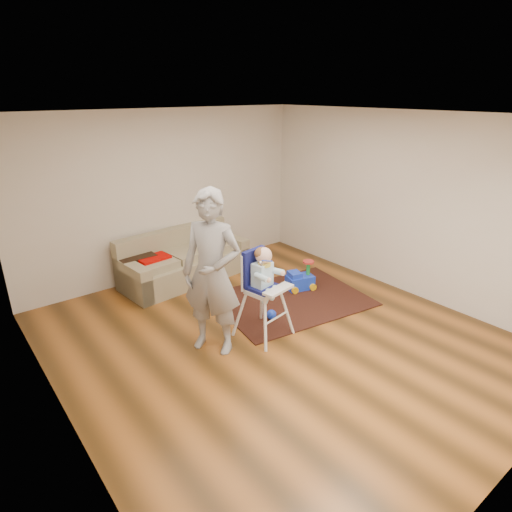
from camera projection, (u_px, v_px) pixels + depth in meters
ground at (275, 338)px, 5.45m from camera, size 5.50×5.50×0.00m
room_envelope at (250, 186)px, 5.16m from camera, size 5.04×5.52×2.72m
sofa at (185, 257)px, 7.00m from camera, size 2.17×1.05×0.81m
side_table at (135, 270)px, 6.78m from camera, size 0.56×0.56×0.56m
area_rug at (291, 299)px, 6.43m from camera, size 2.38×1.92×0.02m
ride_on_toy at (300, 275)px, 6.69m from camera, size 0.48×0.40×0.45m
toy_ball at (271, 315)px, 5.84m from camera, size 0.14×0.14×0.14m
high_chair at (263, 294)px, 5.33m from camera, size 0.65×0.65×1.20m
adult at (212, 273)px, 4.90m from camera, size 0.79×0.86×1.98m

